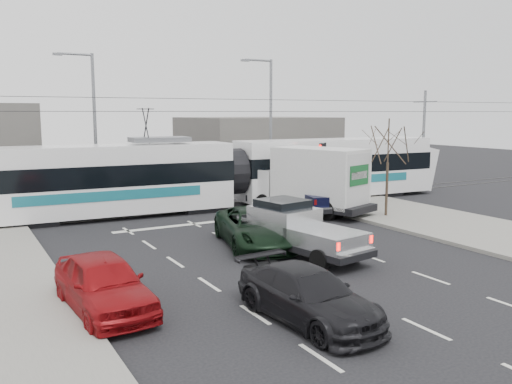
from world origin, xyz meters
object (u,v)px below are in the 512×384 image
bare_tree (388,145)px  dark_car (308,295)px  street_lamp_near (268,117)px  silver_pickup (295,228)px  street_lamp_far (92,118)px  green_car (257,228)px  traffic_signal (323,161)px  box_truck (310,181)px  navy_pickup (312,194)px  tram (232,173)px  red_car (104,283)px

bare_tree → dark_car: bearing=-140.5°
street_lamp_near → silver_pickup: street_lamp_near is taller
bare_tree → silver_pickup: bearing=-155.3°
street_lamp_far → green_car: 16.31m
traffic_signal → box_truck: size_ratio=0.48×
box_truck → navy_pickup: (0.15, 0.03, -0.76)m
tram → navy_pickup: (3.02, -3.69, -1.00)m
street_lamp_far → red_car: street_lamp_far is taller
street_lamp_far → street_lamp_near: bearing=-9.9°
box_truck → dark_car: size_ratio=1.58×
silver_pickup → street_lamp_far: bearing=92.0°
tram → box_truck: tram is taller
street_lamp_near → street_lamp_far: bearing=170.1°
silver_pickup → dark_car: bearing=-130.6°
silver_pickup → dark_car: (-3.44, -5.80, -0.33)m
tram → dark_car: (-6.13, -16.46, -1.30)m
red_car → navy_pickup: bearing=31.1°
street_lamp_far → green_car: (2.94, -15.45, -4.32)m
street_lamp_near → navy_pickup: street_lamp_near is taller
green_car → dark_car: bearing=-95.4°
navy_pickup → red_car: navy_pickup is taller
box_truck → street_lamp_near: bearing=56.2°
tram → green_car: 9.57m
traffic_signal → tram: size_ratio=0.13×
red_car → street_lamp_near: bearing=44.7°
street_lamp_near → dark_car: bearing=-118.2°
bare_tree → red_car: bearing=-158.9°
street_lamp_near → green_car: street_lamp_near is taller
street_lamp_near → box_truck: 9.26m
dark_car → box_truck: bearing=50.6°
tram → red_car: bearing=-126.1°
green_car → box_truck: bearing=53.8°
tram → box_truck: size_ratio=3.66×
street_lamp_near → box_truck: street_lamp_near is taller
green_car → red_car: bearing=-135.1°
street_lamp_near → silver_pickup: bearing=-117.3°
street_lamp_near → box_truck: bearing=-105.5°
silver_pickup → navy_pickup: 9.01m
bare_tree → box_truck: bare_tree is taller
traffic_signal → red_car: size_ratio=0.77×
street_lamp_far → box_truck: bearing=-48.3°
box_truck → green_car: (-6.26, -5.14, -0.98)m
box_truck → red_car: (-13.51, -9.41, -0.97)m
street_lamp_far → navy_pickup: bearing=-47.7°
street_lamp_near → navy_pickup: bearing=-104.5°
traffic_signal → street_lamp_far: bearing=138.3°
street_lamp_far → navy_pickup: size_ratio=1.77×
tram → box_truck: bearing=-49.5°
street_lamp_near → tram: (-5.17, -4.59, -3.12)m
street_lamp_far → tram: 9.65m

